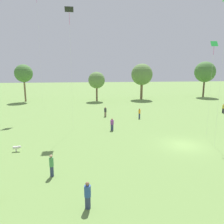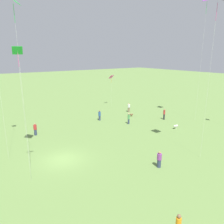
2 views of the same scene
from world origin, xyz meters
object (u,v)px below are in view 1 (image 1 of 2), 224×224
(person_3, at_px, (139,113))
(kite_8, at_px, (214,49))
(person_6, at_px, (105,112))
(dog_0, at_px, (17,148))
(person_5, at_px, (52,165))
(kite_3, at_px, (69,14))
(person_2, at_px, (88,195))
(person_8, at_px, (112,124))
(person_7, at_px, (223,108))

(person_3, bearing_deg, kite_8, 144.83)
(person_6, distance_m, dog_0, 18.90)
(person_5, xyz_separation_m, dog_0, (-4.29, 5.87, -0.49))
(kite_3, distance_m, dog_0, 17.41)
(person_2, bearing_deg, person_3, -47.08)
(person_3, relative_size, person_8, 1.03)
(person_6, bearing_deg, kite_8, -5.65)
(person_7, distance_m, kite_8, 20.62)
(person_3, bearing_deg, person_5, 87.72)
(person_3, xyz_separation_m, person_7, (17.09, 2.44, 0.02))
(person_2, bearing_deg, person_6, -33.63)
(person_7, height_order, dog_0, person_7)
(person_7, bearing_deg, person_6, 77.87)
(person_3, distance_m, person_6, 6.08)
(person_7, relative_size, person_8, 1.09)
(kite_3, xyz_separation_m, dog_0, (-5.33, -7.68, -14.69))
(person_3, xyz_separation_m, person_6, (-5.63, 2.30, -0.04))
(person_2, xyz_separation_m, person_8, (3.65, 16.90, -0.03))
(person_2, distance_m, person_5, 5.19)
(person_8, bearing_deg, person_2, 172.78)
(person_3, bearing_deg, dog_0, 68.99)
(person_5, relative_size, person_6, 1.04)
(person_5, bearing_deg, kite_3, -13.19)
(person_5, height_order, person_8, person_5)
(person_5, height_order, kite_3, kite_3)
(person_6, relative_size, person_8, 1.02)
(person_3, bearing_deg, person_2, 98.28)
(person_2, relative_size, kite_3, 0.11)
(person_8, height_order, dog_0, person_8)
(person_2, distance_m, person_7, 37.03)
(kite_8, bearing_deg, person_8, -148.53)
(person_3, xyz_separation_m, kite_8, (5.45, -11.60, 9.64))
(person_8, relative_size, dog_0, 2.12)
(kite_3, bearing_deg, dog_0, 97.91)
(person_5, distance_m, person_6, 22.41)
(person_6, bearing_deg, dog_0, -78.43)
(person_2, height_order, kite_3, kite_3)
(person_5, relative_size, person_7, 0.98)
(person_2, relative_size, person_8, 1.02)
(person_6, bearing_deg, kite_3, -77.91)
(person_7, bearing_deg, person_5, 114.19)
(person_7, relative_size, kite_8, 0.16)
(person_6, height_order, person_7, person_7)
(person_5, xyz_separation_m, kite_8, (17.41, 7.60, 9.61))
(person_7, height_order, kite_8, kite_8)
(person_6, bearing_deg, person_3, 23.56)
(person_2, bearing_deg, person_8, -37.91)
(person_5, bearing_deg, person_3, -40.74)
(dog_0, bearing_deg, person_2, 33.44)
(person_3, distance_m, kite_3, 18.80)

